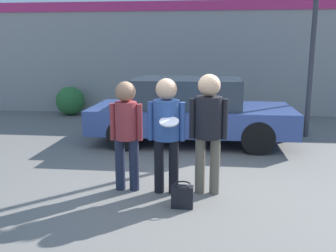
% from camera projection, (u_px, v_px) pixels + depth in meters
% --- Properties ---
extents(ground_plane, '(56.00, 56.00, 0.00)m').
position_uv_depth(ground_plane, '(188.00, 191.00, 5.75)').
color(ground_plane, '#66635E').
extents(storefront_building, '(24.00, 0.22, 3.60)m').
position_uv_depth(storefront_building, '(201.00, 58.00, 12.05)').
color(storefront_building, gray).
rests_on(storefront_building, ground).
extents(person_left, '(0.50, 0.33, 1.68)m').
position_uv_depth(person_left, '(126.00, 127.00, 5.62)').
color(person_left, '#1E2338').
rests_on(person_left, ground).
extents(person_middle_with_frisbee, '(0.56, 0.60, 1.73)m').
position_uv_depth(person_middle_with_frisbee, '(166.00, 125.00, 5.49)').
color(person_middle_with_frisbee, black).
rests_on(person_middle_with_frisbee, ground).
extents(person_right, '(0.56, 0.39, 1.80)m').
position_uv_depth(person_right, '(208.00, 122.00, 5.46)').
color(person_right, '#665B4C').
rests_on(person_right, ground).
extents(parked_car_near, '(4.54, 1.97, 1.48)m').
position_uv_depth(parked_car_near, '(190.00, 110.00, 8.59)').
color(parked_car_near, '#334784').
rests_on(parked_car_near, ground).
extents(shrub, '(0.92, 0.92, 0.92)m').
position_uv_depth(shrub, '(70.00, 101.00, 12.15)').
color(shrub, '#2D6B33').
rests_on(shrub, ground).
extents(handbag, '(0.30, 0.23, 0.35)m').
position_uv_depth(handbag, '(182.00, 196.00, 5.13)').
color(handbag, black).
rests_on(handbag, ground).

